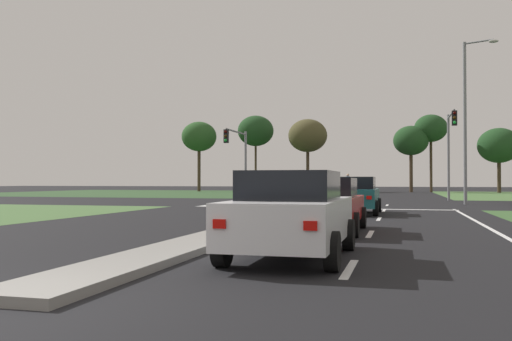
{
  "coord_description": "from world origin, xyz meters",
  "views": [
    {
      "loc": [
        4.32,
        -5.23,
        1.42
      ],
      "look_at": [
        -5.16,
        30.6,
        2.12
      ],
      "focal_mm": 38.66,
      "sensor_mm": 36.0,
      "label": 1
    }
  ],
  "objects": [
    {
      "name": "stop_bar_near",
      "position": [
        3.8,
        23.0,
        0.01
      ],
      "size": [
        6.4,
        0.5,
        0.01
      ],
      "primitive_type": "cube",
      "color": "silver",
      "rests_on": "ground"
    },
    {
      "name": "crosswalk_bar_fifth",
      "position": [
        -1.8,
        24.8,
        0.01
      ],
      "size": [
        0.7,
        2.8,
        0.01
      ],
      "primitive_type": "cube",
      "color": "silver",
      "rests_on": "ground"
    },
    {
      "name": "treeline_second",
      "position": [
        -14.7,
        66.47,
        8.14
      ],
      "size": [
        4.85,
        4.85,
        10.23
      ],
      "color": "#423323",
      "rests_on": "ground"
    },
    {
      "name": "edge_line_right",
      "position": [
        6.85,
        12.0,
        0.01
      ],
      "size": [
        0.14,
        24.0,
        0.01
      ],
      "primitive_type": "cube",
      "color": "silver",
      "rests_on": "ground"
    },
    {
      "name": "median_island_near",
      "position": [
        0.0,
        11.0,
        0.07
      ],
      "size": [
        1.2,
        22.0,
        0.14
      ],
      "primitive_type": "cube",
      "color": "gray",
      "rests_on": "ground"
    },
    {
      "name": "ground_plane",
      "position": [
        0.0,
        30.0,
        0.0
      ],
      "size": [
        200.0,
        200.0,
        0.0
      ],
      "primitive_type": "plane",
      "color": "black"
    },
    {
      "name": "car_silver_second",
      "position": [
        -2.23,
        46.2,
        0.8
      ],
      "size": [
        2.1,
        4.37,
        1.58
      ],
      "rotation": [
        0.0,
        0.0,
        3.14
      ],
      "color": "#B7B7BC",
      "rests_on": "ground"
    },
    {
      "name": "traffic_signal_far_left",
      "position": [
        -7.6,
        34.6,
        3.73
      ],
      "size": [
        0.32,
        5.33,
        5.34
      ],
      "color": "gray",
      "rests_on": "ground"
    },
    {
      "name": "lane_dash_third",
      "position": [
        3.5,
        15.76,
        0.01
      ],
      "size": [
        0.14,
        2.0,
        0.01
      ],
      "primitive_type": "cube",
      "color": "silver",
      "rests_on": "ground"
    },
    {
      "name": "treeline_sixth",
      "position": [
        15.8,
        67.01,
        5.7
      ],
      "size": [
        5.01,
        5.01,
        7.86
      ],
      "color": "#423323",
      "rests_on": "ground"
    },
    {
      "name": "car_navy_near",
      "position": [
        -2.16,
        54.78,
        0.77
      ],
      "size": [
        2.03,
        4.63,
        1.49
      ],
      "rotation": [
        0.0,
        0.0,
        3.14
      ],
      "color": "#161E47",
      "rests_on": "ground"
    },
    {
      "name": "traffic_signal_far_right",
      "position": [
        7.6,
        34.83,
        4.27
      ],
      "size": [
        0.32,
        5.12,
        6.2
      ],
      "color": "gray",
      "rests_on": "ground"
    },
    {
      "name": "lane_dash_fifth",
      "position": [
        3.5,
        27.76,
        0.01
      ],
      "size": [
        0.14,
        2.0,
        0.01
      ],
      "primitive_type": "cube",
      "color": "silver",
      "rests_on": "ground"
    },
    {
      "name": "crosswalk_bar_seventh",
      "position": [
        0.5,
        24.8,
        0.01
      ],
      "size": [
        0.7,
        2.8,
        0.01
      ],
      "primitive_type": "cube",
      "color": "silver",
      "rests_on": "ground"
    },
    {
      "name": "treeline_near",
      "position": [
        -22.22,
        64.86,
        7.38
      ],
      "size": [
        4.73,
        4.73,
        9.44
      ],
      "color": "#423323",
      "rests_on": "ground"
    },
    {
      "name": "car_white_fifth",
      "position": [
        2.36,
        4.77,
        0.82
      ],
      "size": [
        2.03,
        4.34,
        1.6
      ],
      "color": "silver",
      "rests_on": "ground"
    },
    {
      "name": "car_teal_third",
      "position": [
        2.43,
        18.9,
        0.81
      ],
      "size": [
        1.97,
        4.62,
        1.59
      ],
      "color": "#19565B",
      "rests_on": "ground"
    },
    {
      "name": "lane_dash_fourth",
      "position": [
        3.5,
        21.76,
        0.01
      ],
      "size": [
        0.14,
        2.0,
        0.01
      ],
      "primitive_type": "cube",
      "color": "silver",
      "rests_on": "ground"
    },
    {
      "name": "car_red_fourth",
      "position": [
        2.29,
        10.13,
        0.77
      ],
      "size": [
        1.98,
        4.46,
        1.5
      ],
      "color": "#A31919",
      "rests_on": "ground"
    },
    {
      "name": "treeline_third",
      "position": [
        -7.48,
        65.72,
        7.28
      ],
      "size": [
        5.05,
        5.05,
        9.47
      ],
      "color": "#423323",
      "rests_on": "ground"
    },
    {
      "name": "crosswalk_bar_fourth",
      "position": [
        -2.95,
        24.8,
        0.01
      ],
      "size": [
        0.7,
        2.8,
        0.01
      ],
      "primitive_type": "cube",
      "color": "silver",
      "rests_on": "ground"
    },
    {
      "name": "crosswalk_bar_second",
      "position": [
        -5.25,
        24.8,
        0.01
      ],
      "size": [
        0.7,
        2.8,
        0.01
      ],
      "primitive_type": "cube",
      "color": "silver",
      "rests_on": "ground"
    },
    {
      "name": "grass_verge_far_left",
      "position": [
        -25.5,
        54.5,
        0.0
      ],
      "size": [
        35.0,
        35.0,
        0.01
      ],
      "primitive_type": "cube",
      "color": "#2D4C28",
      "rests_on": "ground"
    },
    {
      "name": "treeline_fourth",
      "position": [
        5.49,
        66.59,
        6.45
      ],
      "size": [
        4.37,
        4.37,
        8.35
      ],
      "color": "#423323",
      "rests_on": "ground"
    },
    {
      "name": "lane_dash_second",
      "position": [
        3.5,
        9.76,
        0.01
      ],
      "size": [
        0.14,
        2.0,
        0.01
      ],
      "primitive_type": "cube",
      "color": "silver",
      "rests_on": "ground"
    },
    {
      "name": "crosswalk_bar_sixth",
      "position": [
        -0.65,
        24.8,
        0.01
      ],
      "size": [
        0.7,
        2.8,
        0.01
      ],
      "primitive_type": "cube",
      "color": "silver",
      "rests_on": "ground"
    },
    {
      "name": "treeline_fifth",
      "position": [
        7.92,
        67.23,
        7.98
      ],
      "size": [
        4.08,
        4.08,
        9.77
      ],
      "color": "#423323",
      "rests_on": "ground"
    },
    {
      "name": "lane_dash_near",
      "position": [
        3.5,
        3.76,
        0.01
      ],
      "size": [
        0.14,
        2.0,
        0.01
      ],
      "primitive_type": "cube",
      "color": "silver",
      "rests_on": "ground"
    },
    {
      "name": "median_island_far",
      "position": [
        0.0,
        55.0,
        0.07
      ],
      "size": [
        1.2,
        36.0,
        0.14
      ],
      "primitive_type": "cube",
      "color": "#ADA89E",
      "rests_on": "ground"
    },
    {
      "name": "street_lamp_second",
      "position": [
        8.17,
        29.87,
        5.41
      ],
      "size": [
        1.91,
        0.9,
        9.79
      ],
      "color": "gray",
      "rests_on": "ground"
    },
    {
      "name": "crosswalk_bar_near",
      "position": [
        -6.4,
        24.8,
        0.01
      ],
      "size": [
        0.7,
        2.8,
        0.01
      ],
      "primitive_type": "cube",
      "color": "silver",
      "rests_on": "ground"
    },
    {
      "name": "crosswalk_bar_third",
      "position": [
        -4.1,
        24.8,
        0.01
      ],
      "size": [
        0.7,
        2.8,
        0.01
      ],
      "primitive_type": "cube",
      "color": "silver",
      "rests_on": "ground"
    },
    {
      "name": "pedestrian_at_median",
      "position": [
        -0.16,
        42.69,
        1.3
      ],
      "size": [
        0.34,
        0.34,
        1.9
      ],
      "rotation": [
        0.0,
        0.0,
        4.15
      ],
      "color": "#232833",
      "rests_on": "median_island_far"
    }
  ]
}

